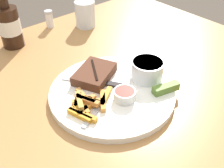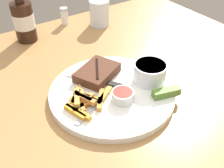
% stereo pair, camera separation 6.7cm
% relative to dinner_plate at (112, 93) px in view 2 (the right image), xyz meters
% --- Properties ---
extents(dining_table, '(1.21, 1.03, 0.72)m').
position_rel_dinner_plate_xyz_m(dining_table, '(0.00, 0.00, -0.09)').
color(dining_table, '#A87542').
rests_on(dining_table, ground_plane).
extents(dinner_plate, '(0.33, 0.33, 0.02)m').
position_rel_dinner_plate_xyz_m(dinner_plate, '(0.00, 0.00, 0.00)').
color(dinner_plate, white).
rests_on(dinner_plate, dining_table).
extents(steak_portion, '(0.14, 0.13, 0.03)m').
position_rel_dinner_plate_xyz_m(steak_portion, '(0.00, 0.07, 0.02)').
color(steak_portion, '#512D1E').
rests_on(steak_portion, dinner_plate).
extents(fries_pile, '(0.13, 0.12, 0.02)m').
position_rel_dinner_plate_xyz_m(fries_pile, '(-0.08, -0.01, 0.02)').
color(fries_pile, gold).
rests_on(fries_pile, dinner_plate).
extents(coleslaw_cup, '(0.09, 0.09, 0.05)m').
position_rel_dinner_plate_xyz_m(coleslaw_cup, '(0.11, -0.02, 0.04)').
color(coleslaw_cup, white).
rests_on(coleslaw_cup, dinner_plate).
extents(dipping_sauce_cup, '(0.06, 0.06, 0.03)m').
position_rel_dinner_plate_xyz_m(dipping_sauce_cup, '(0.00, -0.05, 0.02)').
color(dipping_sauce_cup, silver).
rests_on(dipping_sauce_cup, dinner_plate).
extents(pickle_spear, '(0.08, 0.04, 0.02)m').
position_rel_dinner_plate_xyz_m(pickle_spear, '(0.10, -0.09, 0.02)').
color(pickle_spear, '#567A2D').
rests_on(pickle_spear, dinner_plate).
extents(fork_utensil, '(0.13, 0.06, 0.00)m').
position_rel_dinner_plate_xyz_m(fork_utensil, '(-0.08, -0.03, 0.01)').
color(fork_utensil, '#B7B7BC').
rests_on(fork_utensil, dinner_plate).
extents(knife_utensil, '(0.11, 0.15, 0.01)m').
position_rel_dinner_plate_xyz_m(knife_utensil, '(-0.01, 0.05, 0.01)').
color(knife_utensil, '#B7B7BC').
rests_on(knife_utensil, dinner_plate).
extents(beer_bottle, '(0.07, 0.07, 0.21)m').
position_rel_dinner_plate_xyz_m(beer_bottle, '(-0.08, 0.42, 0.07)').
color(beer_bottle, black).
rests_on(beer_bottle, dining_table).
extents(drinking_glass, '(0.08, 0.08, 0.10)m').
position_rel_dinner_plate_xyz_m(drinking_glass, '(0.20, 0.38, 0.04)').
color(drinking_glass, silver).
rests_on(drinking_glass, dining_table).
extents(salt_shaker, '(0.03, 0.03, 0.07)m').
position_rel_dinner_plate_xyz_m(salt_shaker, '(0.09, 0.46, 0.02)').
color(salt_shaker, white).
rests_on(salt_shaker, dining_table).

